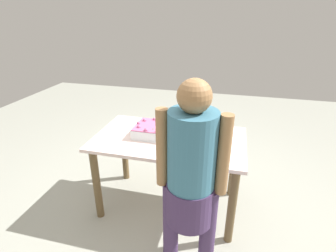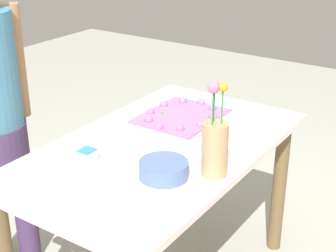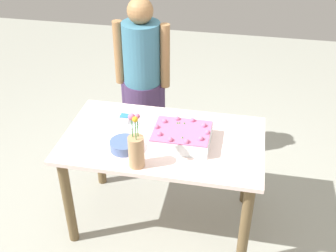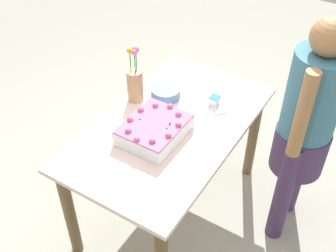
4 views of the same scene
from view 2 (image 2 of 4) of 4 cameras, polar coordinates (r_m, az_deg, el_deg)
dining_table at (r=2.23m, az=-0.91°, el=-5.13°), size 1.36×0.79×0.76m
sheet_cake at (r=2.24m, az=1.46°, el=0.12°), size 0.38×0.31×0.12m
serving_plate_with_slice at (r=2.03m, az=-8.92°, el=-3.85°), size 0.21×0.21×0.07m
cake_knife at (r=1.72m, az=-4.59°, el=-9.64°), size 0.21×0.07×0.00m
flower_vase at (r=1.90m, az=5.23°, el=-2.10°), size 0.10×0.10×0.37m
fruit_bowl at (r=1.91m, az=-0.48°, el=-4.83°), size 0.19×0.19×0.06m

